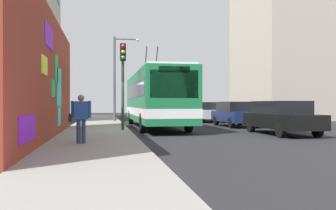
# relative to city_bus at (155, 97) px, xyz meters

# --- Properties ---
(ground_plane) EXTENTS (80.00, 80.00, 0.00)m
(ground_plane) POSITION_rel_city_bus_xyz_m (-3.41, 1.80, -1.86)
(ground_plane) COLOR #232326
(sidewalk_slab) EXTENTS (48.00, 3.20, 0.15)m
(sidewalk_slab) POSITION_rel_city_bus_xyz_m (-3.41, 3.40, -1.78)
(sidewalk_slab) COLOR gray
(sidewalk_slab) RESTS_ON ground_plane
(graffiti_wall) EXTENTS (14.34, 0.32, 4.93)m
(graffiti_wall) POSITION_rel_city_bus_xyz_m (-7.24, 5.15, 0.61)
(graffiti_wall) COLOR maroon
(graffiti_wall) RESTS_ON ground_plane
(building_far_left) EXTENTS (8.80, 8.13, 18.59)m
(building_far_left) POSITION_rel_city_bus_xyz_m (8.49, 11.00, 7.44)
(building_far_left) COLOR #B2A899
(building_far_left) RESTS_ON ground_plane
(building_far_right) EXTENTS (9.85, 9.89, 17.54)m
(building_far_right) POSITION_rel_city_bus_xyz_m (10.25, -15.20, 6.91)
(building_far_right) COLOR #B2A899
(building_far_right) RESTS_ON ground_plane
(city_bus) EXTENTS (12.20, 2.61, 5.13)m
(city_bus) POSITION_rel_city_bus_xyz_m (0.00, 0.00, 0.00)
(city_bus) COLOR #19723F
(city_bus) RESTS_ON ground_plane
(parked_car_black) EXTENTS (4.79, 1.93, 1.58)m
(parked_car_black) POSITION_rel_city_bus_xyz_m (-5.88, -5.20, -1.02)
(parked_car_black) COLOR black
(parked_car_black) RESTS_ON ground_plane
(parked_car_navy) EXTENTS (4.48, 1.91, 1.58)m
(parked_car_navy) POSITION_rel_city_bus_xyz_m (0.05, -5.20, -1.02)
(parked_car_navy) COLOR navy
(parked_car_navy) RESTS_ON ground_plane
(parked_car_silver) EXTENTS (4.87, 1.94, 1.58)m
(parked_car_silver) POSITION_rel_city_bus_xyz_m (6.24, -5.20, -1.02)
(parked_car_silver) COLOR #B7B7BC
(parked_car_silver) RESTS_ON ground_plane
(parked_car_red) EXTENTS (4.18, 1.94, 1.58)m
(parked_car_red) POSITION_rel_city_bus_xyz_m (11.49, -5.20, -1.03)
(parked_car_red) COLOR #B21E19
(parked_car_red) RESTS_ON ground_plane
(pedestrian_near_wall) EXTENTS (0.22, 0.73, 1.60)m
(pedestrian_near_wall) POSITION_rel_city_bus_xyz_m (-9.59, 3.84, -0.78)
(pedestrian_near_wall) COLOR #2D3F59
(pedestrian_near_wall) RESTS_ON sidewalk_slab
(traffic_light) EXTENTS (0.49, 0.28, 4.27)m
(traffic_light) POSITION_rel_city_bus_xyz_m (-3.92, 2.15, 1.16)
(traffic_light) COLOR #2D382D
(traffic_light) RESTS_ON sidewalk_slab
(street_lamp) EXTENTS (0.44, 1.99, 6.35)m
(street_lamp) POSITION_rel_city_bus_xyz_m (5.74, 2.01, 1.97)
(street_lamp) COLOR #4C4C51
(street_lamp) RESTS_ON sidewalk_slab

